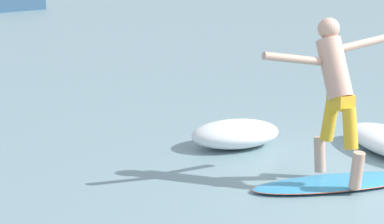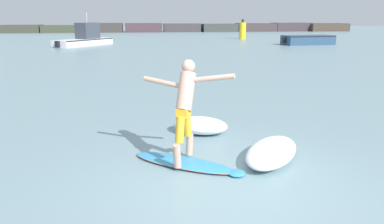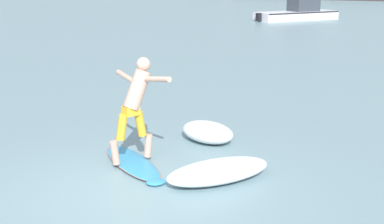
{
  "view_description": "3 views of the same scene",
  "coord_description": "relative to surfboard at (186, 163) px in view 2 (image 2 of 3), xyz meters",
  "views": [
    {
      "loc": [
        -7.08,
        -2.07,
        2.42
      ],
      "look_at": [
        -1.0,
        2.81,
        0.65
      ],
      "focal_mm": 60.0,
      "sensor_mm": 36.0,
      "label": 1
    },
    {
      "loc": [
        -1.42,
        -5.34,
        2.61
      ],
      "look_at": [
        -0.32,
        2.36,
        0.62
      ],
      "focal_mm": 35.0,
      "sensor_mm": 36.0,
      "label": 2
    },
    {
      "loc": [
        4.27,
        -6.47,
        3.28
      ],
      "look_at": [
        -0.16,
        2.29,
        0.7
      ],
      "focal_mm": 50.0,
      "sensor_mm": 36.0,
      "label": 3
    }
  ],
  "objects": [
    {
      "name": "wave_foam_at_tail",
      "position": [
        0.58,
        1.85,
        0.15
      ],
      "size": [
        1.52,
        1.34,
        0.37
      ],
      "color": "white",
      "rests_on": "ground"
    },
    {
      "name": "small_boat_offshore",
      "position": [
        -5.61,
        30.34,
        0.62
      ],
      "size": [
        5.11,
        6.6,
        2.96
      ],
      "color": "white",
      "rests_on": "ground"
    },
    {
      "name": "rock_jetty_breakwater",
      "position": [
        5.33,
        61.05,
        0.67
      ],
      "size": [
        67.47,
        4.75,
        4.57
      ],
      "color": "#40433E",
      "rests_on": "ground"
    },
    {
      "name": "ground_plane",
      "position": [
        0.64,
        -0.95,
        -0.04
      ],
      "size": [
        200.0,
        200.0,
        0.0
      ],
      "primitive_type": "plane",
      "color": "#7998A1"
    },
    {
      "name": "surfer",
      "position": [
        0.02,
        0.13,
        1.11
      ],
      "size": [
        1.57,
        1.06,
        1.81
      ],
      "color": "#D2A08A",
      "rests_on": "surfboard"
    },
    {
      "name": "channel_marker_buoy",
      "position": [
        11.74,
        38.4,
        0.96
      ],
      "size": [
        0.79,
        0.79,
        2.31
      ],
      "color": "yellow",
      "rests_on": "ground"
    },
    {
      "name": "fishing_boat_near_jetty",
      "position": [
        15.53,
        28.19,
        0.44
      ],
      "size": [
        5.91,
        2.62,
        0.88
      ],
      "color": "#2D4A69",
      "rests_on": "ground"
    },
    {
      "name": "wave_foam_at_nose",
      "position": [
        1.63,
        0.03,
        0.12
      ],
      "size": [
        1.72,
        2.0,
        0.31
      ],
      "color": "white",
      "rests_on": "ground"
    },
    {
      "name": "surfboard",
      "position": [
        0.0,
        0.0,
        0.0
      ],
      "size": [
        2.04,
        1.67,
        0.21
      ],
      "color": "#3996CE",
      "rests_on": "ground"
    }
  ]
}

